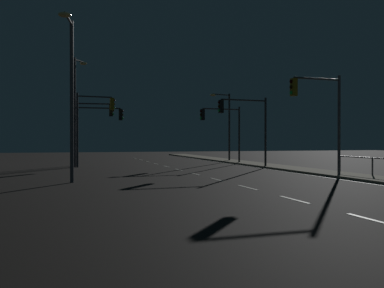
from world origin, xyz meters
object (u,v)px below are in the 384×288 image
(traffic_light_near_right, at_px, (245,117))
(traffic_light_far_right, at_px, (222,123))
(traffic_light_mid_left, at_px, (319,105))
(traffic_light_overhead_east, at_px, (93,121))
(street_lamp_median, at_px, (76,103))
(street_lamp_mid_block, at_px, (226,119))
(traffic_light_far_left, at_px, (93,116))
(street_lamp_far_end, at_px, (71,85))
(traffic_light_near_left, at_px, (97,123))

(traffic_light_near_right, height_order, traffic_light_far_right, traffic_light_near_right)
(traffic_light_mid_left, relative_size, traffic_light_overhead_east, 1.06)
(traffic_light_far_right, bearing_deg, street_lamp_median, -177.05)
(street_lamp_mid_block, bearing_deg, traffic_light_overhead_east, -163.50)
(traffic_light_far_left, xyz_separation_m, street_lamp_median, (-1.26, 0.44, 1.00))
(traffic_light_overhead_east, height_order, street_lamp_median, street_lamp_median)
(traffic_light_near_right, relative_size, street_lamp_far_end, 0.65)
(street_lamp_median, bearing_deg, street_lamp_far_end, -92.37)
(traffic_light_near_right, height_order, street_lamp_median, street_lamp_median)
(street_lamp_far_end, xyz_separation_m, street_lamp_mid_block, (14.72, 17.83, -0.59))
(traffic_light_near_right, distance_m, street_lamp_far_end, 14.89)
(traffic_light_mid_left, distance_m, traffic_light_far_left, 17.68)
(traffic_light_far_left, relative_size, street_lamp_median, 0.68)
(traffic_light_far_left, height_order, street_lamp_median, street_lamp_median)
(traffic_light_mid_left, height_order, traffic_light_near_right, traffic_light_mid_left)
(street_lamp_median, height_order, street_lamp_mid_block, street_lamp_median)
(traffic_light_overhead_east, relative_size, street_lamp_median, 0.62)
(traffic_light_far_left, xyz_separation_m, street_lamp_far_end, (-1.81, -12.85, 0.76))
(traffic_light_near_right, bearing_deg, traffic_light_near_left, 145.56)
(traffic_light_overhead_east, xyz_separation_m, traffic_light_near_left, (0.41, 1.04, -0.12))
(traffic_light_far_right, bearing_deg, street_lamp_mid_block, 64.48)
(traffic_light_far_left, bearing_deg, traffic_light_near_left, 78.62)
(traffic_light_far_left, bearing_deg, traffic_light_mid_left, -50.08)
(traffic_light_overhead_east, distance_m, traffic_light_far_right, 11.02)
(traffic_light_overhead_east, height_order, traffic_light_far_left, traffic_light_far_left)
(traffic_light_mid_left, height_order, traffic_light_far_left, traffic_light_far_left)
(street_lamp_far_end, height_order, street_lamp_mid_block, street_lamp_far_end)
(traffic_light_mid_left, relative_size, traffic_light_far_left, 0.97)
(traffic_light_mid_left, bearing_deg, street_lamp_far_end, 176.93)
(traffic_light_overhead_east, height_order, street_lamp_mid_block, street_lamp_mid_block)
(street_lamp_median, height_order, street_lamp_far_end, street_lamp_median)
(traffic_light_near_right, height_order, traffic_light_near_left, traffic_light_near_right)
(traffic_light_near_left, distance_m, street_lamp_far_end, 15.26)
(traffic_light_overhead_east, distance_m, traffic_light_near_right, 12.23)
(traffic_light_far_left, bearing_deg, street_lamp_median, 160.69)
(traffic_light_mid_left, relative_size, street_lamp_median, 0.66)
(traffic_light_far_left, relative_size, street_lamp_far_end, 0.73)
(traffic_light_far_left, bearing_deg, street_lamp_far_end, -98.03)
(traffic_light_far_left, distance_m, traffic_light_near_left, 2.28)
(traffic_light_overhead_east, relative_size, traffic_light_near_right, 1.02)
(traffic_light_near_left, bearing_deg, traffic_light_far_left, -101.38)
(traffic_light_far_right, bearing_deg, street_lamp_far_end, -132.72)
(traffic_light_mid_left, xyz_separation_m, traffic_light_near_right, (-0.65, 8.72, -0.23))
(traffic_light_near_right, xyz_separation_m, street_lamp_median, (-11.96, 5.28, 1.18))
(street_lamp_far_end, bearing_deg, traffic_light_near_right, 32.66)
(street_lamp_median, distance_m, street_lamp_mid_block, 14.90)
(traffic_light_mid_left, height_order, street_lamp_mid_block, street_lamp_mid_block)
(traffic_light_mid_left, bearing_deg, traffic_light_near_left, 124.68)
(traffic_light_overhead_east, relative_size, traffic_light_far_left, 0.92)
(traffic_light_far_left, relative_size, street_lamp_mid_block, 0.88)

